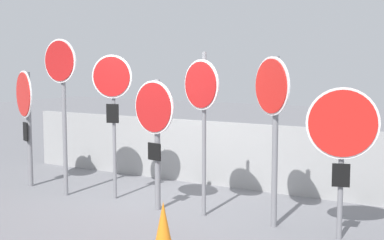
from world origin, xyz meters
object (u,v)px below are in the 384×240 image
(stop_sign_0, at_px, (26,107))
(stop_sign_3, at_px, (155,122))
(stop_sign_4, at_px, (202,99))
(traffic_cone_0, at_px, (163,233))
(stop_sign_1, at_px, (61,83))
(stop_sign_2, at_px, (112,91))
(stop_sign_5, at_px, (273,106))
(stop_sign_6, at_px, (342,133))

(stop_sign_0, relative_size, stop_sign_3, 1.05)
(stop_sign_4, bearing_deg, stop_sign_0, -161.43)
(stop_sign_0, bearing_deg, traffic_cone_0, 1.45)
(stop_sign_1, bearing_deg, stop_sign_3, 4.94)
(traffic_cone_0, bearing_deg, stop_sign_2, 138.74)
(stop_sign_0, relative_size, stop_sign_5, 0.90)
(stop_sign_3, bearing_deg, traffic_cone_0, -41.99)
(stop_sign_0, height_order, stop_sign_3, stop_sign_0)
(stop_sign_3, relative_size, stop_sign_5, 0.85)
(stop_sign_6, xyz_separation_m, traffic_cone_0, (-1.50, -1.82, -1.02))
(stop_sign_2, distance_m, stop_sign_4, 1.75)
(stop_sign_3, height_order, stop_sign_5, stop_sign_5)
(stop_sign_0, relative_size, stop_sign_2, 0.89)
(stop_sign_3, bearing_deg, stop_sign_4, 17.81)
(stop_sign_1, height_order, stop_sign_3, stop_sign_1)
(stop_sign_2, bearing_deg, stop_sign_4, -17.33)
(stop_sign_0, distance_m, traffic_cone_0, 4.80)
(stop_sign_5, height_order, stop_sign_6, stop_sign_5)
(stop_sign_4, distance_m, stop_sign_6, 2.09)
(stop_sign_1, height_order, stop_sign_5, stop_sign_1)
(stop_sign_1, distance_m, stop_sign_6, 4.71)
(stop_sign_3, distance_m, traffic_cone_0, 2.46)
(stop_sign_5, distance_m, traffic_cone_0, 2.37)
(stop_sign_2, distance_m, stop_sign_6, 3.83)
(stop_sign_4, distance_m, stop_sign_5, 1.10)
(stop_sign_1, relative_size, stop_sign_3, 1.32)
(stop_sign_1, xyz_separation_m, stop_sign_3, (1.85, 0.04, -0.54))
(stop_sign_0, xyz_separation_m, stop_sign_3, (2.92, -0.15, -0.08))
(stop_sign_2, bearing_deg, stop_sign_0, 168.64)
(stop_sign_1, height_order, stop_sign_2, stop_sign_1)
(stop_sign_2, bearing_deg, stop_sign_3, -25.24)
(stop_sign_1, bearing_deg, stop_sign_0, 173.86)
(stop_sign_3, xyz_separation_m, traffic_cone_0, (1.32, -1.81, -1.02))
(stop_sign_2, distance_m, traffic_cone_0, 3.38)
(stop_sign_1, distance_m, stop_sign_4, 2.63)
(stop_sign_4, xyz_separation_m, stop_sign_5, (1.09, 0.01, -0.07))
(stop_sign_6, bearing_deg, stop_sign_4, 162.47)
(stop_sign_5, bearing_deg, stop_sign_6, 30.02)
(stop_sign_0, distance_m, stop_sign_5, 4.79)
(stop_sign_1, xyz_separation_m, stop_sign_4, (2.62, 0.12, -0.17))
(stop_sign_3, distance_m, stop_sign_5, 1.89)
(stop_sign_5, xyz_separation_m, stop_sign_6, (0.96, -0.08, -0.30))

